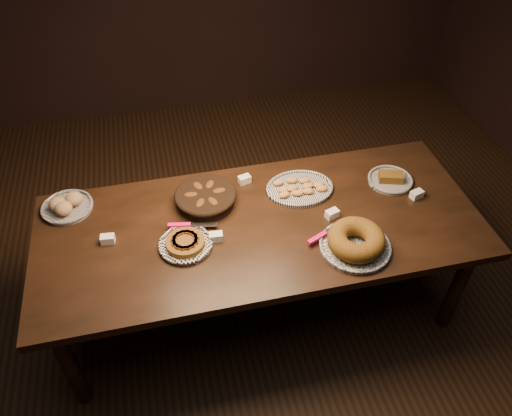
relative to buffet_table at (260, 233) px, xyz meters
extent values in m
plane|color=black|center=(0.00, 0.00, -0.68)|extent=(5.00, 5.00, 0.00)
cube|color=black|center=(0.00, 0.00, 0.05)|extent=(2.40, 1.00, 0.05)
cylinder|color=black|center=(-1.08, -0.38, -0.33)|extent=(0.08, 0.08, 0.70)
cylinder|color=black|center=(1.08, -0.38, -0.33)|extent=(0.08, 0.08, 0.70)
cylinder|color=black|center=(-1.08, 0.38, -0.33)|extent=(0.08, 0.08, 0.70)
cylinder|color=black|center=(1.08, 0.38, -0.33)|extent=(0.08, 0.08, 0.70)
torus|color=white|center=(-0.41, -0.08, 0.09)|extent=(0.28, 0.28, 0.02)
cylinder|color=#4E330F|center=(-0.41, -0.08, 0.10)|extent=(0.22, 0.22, 0.03)
cube|color=#521F0E|center=(-0.36, -0.08, 0.12)|extent=(0.03, 0.07, 0.01)
cube|color=#521F0E|center=(-0.36, -0.06, 0.12)|extent=(0.04, 0.07, 0.01)
cube|color=#521F0E|center=(-0.38, -0.04, 0.12)|extent=(0.06, 0.06, 0.01)
cube|color=#521F0E|center=(-0.40, -0.03, 0.12)|extent=(0.07, 0.04, 0.01)
cube|color=#521F0E|center=(-0.42, -0.02, 0.12)|extent=(0.07, 0.03, 0.01)
cube|color=#521F0E|center=(-0.44, -0.03, 0.12)|extent=(0.07, 0.05, 0.01)
cube|color=#521F0E|center=(-0.46, -0.05, 0.12)|extent=(0.05, 0.07, 0.01)
cube|color=#521F0E|center=(-0.47, -0.07, 0.12)|extent=(0.03, 0.07, 0.01)
cube|color=#521F0E|center=(-0.47, -0.10, 0.12)|extent=(0.04, 0.07, 0.01)
cube|color=#521F0E|center=(-0.45, -0.12, 0.12)|extent=(0.06, 0.06, 0.01)
cube|color=#521F0E|center=(-0.43, -0.13, 0.12)|extent=(0.07, 0.04, 0.01)
cube|color=#521F0E|center=(-0.41, -0.13, 0.12)|extent=(0.07, 0.03, 0.01)
cube|color=#521F0E|center=(-0.38, -0.12, 0.12)|extent=(0.07, 0.05, 0.01)
cube|color=#521F0E|center=(-0.37, -0.11, 0.12)|extent=(0.05, 0.07, 0.01)
cube|color=#FF0C60|center=(-0.43, 0.05, 0.10)|extent=(0.12, 0.04, 0.02)
cube|color=silver|center=(-0.30, 0.03, 0.10)|extent=(0.15, 0.06, 0.00)
torus|color=black|center=(0.28, 0.21, 0.09)|extent=(0.31, 0.31, 0.02)
ellipsoid|color=brown|center=(0.18, 0.16, 0.10)|extent=(0.08, 0.06, 0.03)
ellipsoid|color=brown|center=(0.25, 0.16, 0.10)|extent=(0.08, 0.06, 0.03)
ellipsoid|color=brown|center=(0.32, 0.16, 0.10)|extent=(0.07, 0.05, 0.03)
ellipsoid|color=brown|center=(0.40, 0.17, 0.10)|extent=(0.07, 0.05, 0.03)
ellipsoid|color=brown|center=(0.19, 0.21, 0.10)|extent=(0.07, 0.05, 0.03)
ellipsoid|color=brown|center=(0.24, 0.21, 0.10)|extent=(0.07, 0.06, 0.03)
ellipsoid|color=brown|center=(0.33, 0.21, 0.10)|extent=(0.07, 0.05, 0.03)
ellipsoid|color=brown|center=(0.39, 0.20, 0.10)|extent=(0.07, 0.04, 0.03)
ellipsoid|color=brown|center=(0.17, 0.27, 0.10)|extent=(0.07, 0.05, 0.03)
ellipsoid|color=brown|center=(0.25, 0.28, 0.10)|extent=(0.08, 0.06, 0.03)
ellipsoid|color=brown|center=(0.32, 0.26, 0.10)|extent=(0.07, 0.05, 0.03)
torus|color=black|center=(0.43, -0.28, 0.09)|extent=(0.37, 0.37, 0.02)
torus|color=brown|center=(0.43, -0.28, 0.14)|extent=(0.36, 0.36, 0.10)
cube|color=#FF0C60|center=(0.25, -0.20, 0.10)|extent=(0.12, 0.07, 0.02)
cube|color=silver|center=(0.37, -0.14, 0.10)|extent=(0.15, 0.09, 0.00)
cylinder|color=black|center=(-0.26, 0.22, 0.11)|extent=(0.39, 0.39, 0.08)
torus|color=black|center=(-0.26, 0.22, 0.14)|extent=(0.34, 0.34, 0.03)
ellipsoid|color=#37190B|center=(-0.18, 0.23, 0.14)|extent=(0.11, 0.06, 0.05)
ellipsoid|color=#37190B|center=(-0.22, 0.29, 0.14)|extent=(0.10, 0.12, 0.05)
ellipsoid|color=#37190B|center=(-0.29, 0.29, 0.14)|extent=(0.09, 0.12, 0.05)
ellipsoid|color=#37190B|center=(-0.34, 0.23, 0.14)|extent=(0.11, 0.07, 0.05)
ellipsoid|color=#37190B|center=(-0.30, 0.15, 0.14)|extent=(0.10, 0.12, 0.05)
ellipsoid|color=#37190B|center=(-0.23, 0.15, 0.14)|extent=(0.09, 0.12, 0.05)
torus|color=white|center=(-1.02, 0.35, 0.09)|extent=(0.28, 0.28, 0.02)
ellipsoid|color=#A77B4D|center=(-1.06, 0.35, 0.12)|extent=(0.10, 0.10, 0.08)
ellipsoid|color=#A77B4D|center=(-0.98, 0.37, 0.12)|extent=(0.10, 0.10, 0.08)
ellipsoid|color=#A77B4D|center=(-1.03, 0.30, 0.12)|extent=(0.10, 0.10, 0.08)
torus|color=black|center=(0.83, 0.16, 0.09)|extent=(0.26, 0.26, 0.02)
cube|color=#4E330F|center=(0.83, 0.16, 0.11)|extent=(0.15, 0.12, 0.05)
cube|color=white|center=(-0.25, -0.07, 0.10)|extent=(0.07, 0.05, 0.04)
cube|color=white|center=(-0.01, 0.35, 0.10)|extent=(0.08, 0.06, 0.04)
cube|color=white|center=(0.39, -0.04, 0.10)|extent=(0.08, 0.06, 0.04)
cube|color=white|center=(-0.80, 0.04, 0.10)|extent=(0.07, 0.05, 0.04)
cube|color=white|center=(0.91, 0.00, 0.10)|extent=(0.08, 0.06, 0.04)
camera|label=1|loc=(-0.45, -1.85, 1.98)|focal=35.00mm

